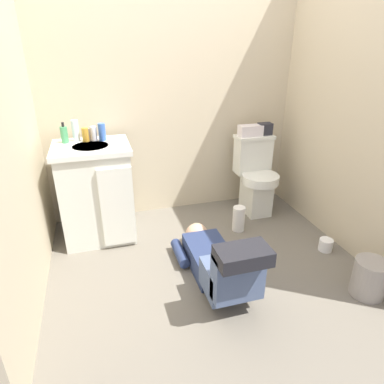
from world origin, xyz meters
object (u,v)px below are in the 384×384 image
(bottle_white, at_px, (94,133))
(paper_towel_roll, at_px, (239,219))
(person_plumber, at_px, (218,262))
(trash_can, at_px, (369,278))
(bottle_clear, at_px, (76,131))
(faucet, at_px, (89,134))
(toiletry_bag, at_px, (265,129))
(bottle_blue, at_px, (102,132))
(vanity_cabinet, at_px, (97,192))
(toilet_paper_roll, at_px, (326,245))
(bottle_amber, at_px, (85,135))
(toilet, at_px, (255,176))
(soap_dispenser, at_px, (64,135))
(tissue_box, at_px, (250,131))

(bottle_white, relative_size, paper_towel_roll, 0.51)
(person_plumber, relative_size, trash_can, 4.07)
(bottle_clear, bearing_deg, paper_towel_roll, -18.11)
(faucet, xyz_separation_m, toiletry_bag, (1.60, 0.00, -0.06))
(faucet, bearing_deg, bottle_clear, 171.75)
(bottle_blue, bearing_deg, paper_towel_roll, -19.12)
(toiletry_bag, height_order, bottle_clear, bottle_clear)
(vanity_cabinet, distance_m, toilet_paper_roll, 1.94)
(toiletry_bag, relative_size, bottle_clear, 0.72)
(bottle_clear, height_order, bottle_amber, bottle_clear)
(vanity_cabinet, bearing_deg, paper_towel_roll, -12.46)
(toilet, height_order, toiletry_bag, toiletry_bag)
(toilet, xyz_separation_m, soap_dispenser, (-1.68, 0.07, 0.52))
(faucet, height_order, bottle_clear, bottle_clear)
(faucet, distance_m, soap_dispenser, 0.19)
(vanity_cabinet, height_order, person_plumber, vanity_cabinet)
(toilet, height_order, tissue_box, tissue_box)
(person_plumber, bearing_deg, faucet, 126.08)
(trash_can, bearing_deg, person_plumber, 157.20)
(person_plumber, relative_size, tissue_box, 4.84)
(bottle_amber, relative_size, bottle_white, 0.96)
(bottle_amber, relative_size, trash_can, 0.43)
(toilet, bearing_deg, paper_towel_roll, -133.20)
(toilet_paper_roll, bearing_deg, bottle_white, 152.39)
(bottle_clear, bearing_deg, faucet, -8.25)
(toiletry_bag, relative_size, paper_towel_roll, 0.54)
(bottle_blue, xyz_separation_m, trash_can, (1.59, -1.40, -0.76))
(toiletry_bag, relative_size, soap_dispenser, 0.75)
(soap_dispenser, height_order, paper_towel_roll, soap_dispenser)
(bottle_clear, bearing_deg, trash_can, -38.91)
(toiletry_bag, distance_m, bottle_clear, 1.70)
(bottle_blue, height_order, toilet_paper_roll, bottle_blue)
(tissue_box, xyz_separation_m, bottle_white, (-1.41, -0.01, 0.08))
(vanity_cabinet, xyz_separation_m, toilet_paper_roll, (1.75, -0.76, -0.37))
(bottle_clear, bearing_deg, vanity_cabinet, -56.69)
(person_plumber, height_order, paper_towel_roll, person_plumber)
(vanity_cabinet, xyz_separation_m, bottle_white, (0.03, 0.13, 0.46))
(bottle_white, distance_m, paper_towel_roll, 1.44)
(paper_towel_roll, bearing_deg, bottle_amber, 162.36)
(trash_can, height_order, paper_towel_roll, trash_can)
(toiletry_bag, relative_size, bottle_amber, 1.11)
(vanity_cabinet, height_order, tissue_box, tissue_box)
(faucet, bearing_deg, bottle_blue, -16.63)
(toilet, relative_size, bottle_amber, 6.73)
(vanity_cabinet, height_order, bottle_amber, bottle_amber)
(tissue_box, distance_m, paper_towel_roll, 0.84)
(bottle_white, bearing_deg, toiletry_bag, 0.47)
(paper_towel_roll, xyz_separation_m, toilet_paper_roll, (0.56, -0.50, -0.06))
(faucet, distance_m, bottle_amber, 0.04)
(vanity_cabinet, bearing_deg, bottle_amber, 104.72)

